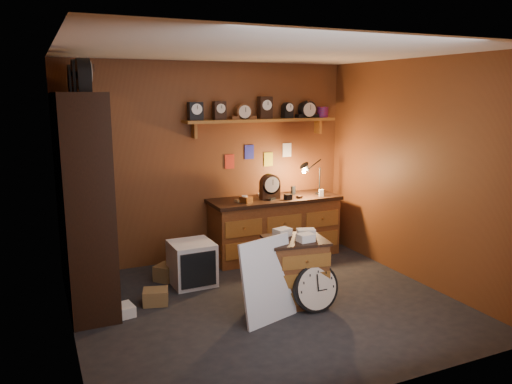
% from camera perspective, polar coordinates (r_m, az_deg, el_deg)
% --- Properties ---
extents(floor, '(4.00, 4.00, 0.00)m').
position_cam_1_polar(floor, '(5.63, 1.25, -12.74)').
color(floor, black).
rests_on(floor, ground).
extents(room_shell, '(4.02, 3.62, 2.71)m').
position_cam_1_polar(room_shell, '(5.29, 1.26, 5.07)').
color(room_shell, brown).
rests_on(room_shell, ground).
extents(shelving_unit, '(0.47, 1.60, 2.58)m').
position_cam_1_polar(shelving_unit, '(5.73, -19.54, 0.17)').
color(shelving_unit, black).
rests_on(shelving_unit, ground).
extents(workbench, '(1.86, 0.66, 1.36)m').
position_cam_1_polar(workbench, '(7.07, 2.14, -3.64)').
color(workbench, brown).
rests_on(workbench, ground).
extents(low_cabinet, '(0.72, 0.63, 0.82)m').
position_cam_1_polar(low_cabinet, '(5.56, 4.48, -8.66)').
color(low_cabinet, brown).
rests_on(low_cabinet, ground).
extents(big_round_clock, '(0.52, 0.17, 0.52)m').
position_cam_1_polar(big_round_clock, '(5.43, 6.85, -10.82)').
color(big_round_clock, black).
rests_on(big_round_clock, ground).
extents(white_panel, '(0.68, 0.37, 0.87)m').
position_cam_1_polar(white_panel, '(5.30, 1.41, -14.35)').
color(white_panel, silver).
rests_on(white_panel, ground).
extents(mini_fridge, '(0.51, 0.53, 0.52)m').
position_cam_1_polar(mini_fridge, '(6.16, -7.32, -8.08)').
color(mini_fridge, silver).
rests_on(mini_fridge, ground).
extents(floor_box_a, '(0.32, 0.29, 0.17)m').
position_cam_1_polar(floor_box_a, '(5.73, -11.40, -11.65)').
color(floor_box_a, olive).
rests_on(floor_box_a, ground).
extents(floor_box_b, '(0.23, 0.26, 0.12)m').
position_cam_1_polar(floor_box_b, '(5.54, -14.88, -12.94)').
color(floor_box_b, white).
rests_on(floor_box_b, ground).
extents(floor_box_c, '(0.34, 0.34, 0.20)m').
position_cam_1_polar(floor_box_c, '(6.38, -10.25, -9.03)').
color(floor_box_c, olive).
rests_on(floor_box_c, ground).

